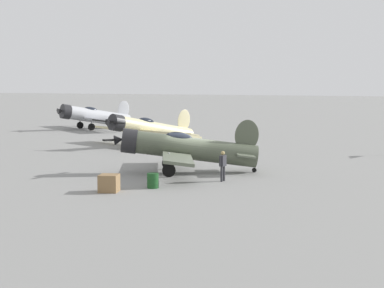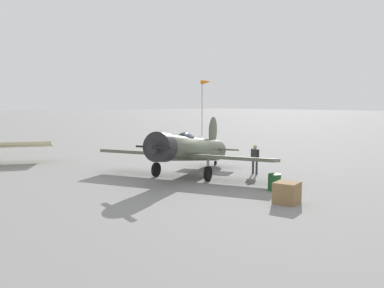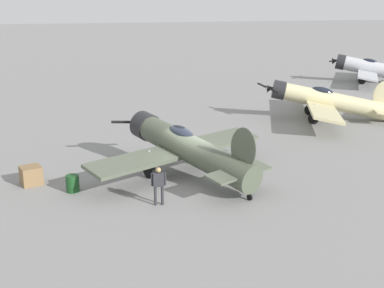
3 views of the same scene
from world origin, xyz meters
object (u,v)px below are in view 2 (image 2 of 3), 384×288
Objects in this scene: fuel_drum at (274,182)px; windsock_mast at (206,85)px; equipment_crate at (287,193)px; airplane_foreground at (189,149)px; ground_crew_mechanic at (255,157)px.

fuel_drum is 0.11× the size of windsock_mast.
airplane_foreground is at bearing -98.09° from equipment_crate.
fuel_drum is (-0.53, 5.70, -1.14)m from airplane_foreground.
windsock_mast is at bearing 60.61° from ground_crew_mechanic.
fuel_drum is 32.01m from windsock_mast.
equipment_crate is (1.08, 7.56, -1.10)m from airplane_foreground.
airplane_foreground reaches higher than fuel_drum.
airplane_foreground is at bearing 44.81° from windsock_mast.
windsock_mast reaches higher than ground_crew_mechanic.
equipment_crate is at bearing 49.18° from fuel_drum.
fuel_drum is at bearing -130.82° from equipment_crate.
equipment_crate is 34.42m from windsock_mast.
airplane_foreground is at bearing -84.66° from fuel_drum.
windsock_mast reaches higher than airplane_foreground.
equipment_crate is at bearing 57.20° from airplane_foreground.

